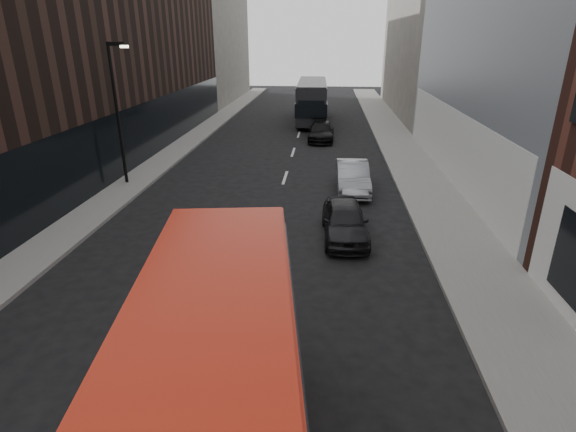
% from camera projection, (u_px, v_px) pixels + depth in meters
% --- Properties ---
extents(sidewalk_right, '(3.00, 80.00, 0.15)m').
position_uv_depth(sidewalk_right, '(407.00, 157.00, 29.19)').
color(sidewalk_right, slate).
rests_on(sidewalk_right, ground).
extents(sidewalk_left, '(2.00, 80.00, 0.15)m').
position_uv_depth(sidewalk_left, '(175.00, 152.00, 30.43)').
color(sidewalk_left, slate).
rests_on(sidewalk_left, ground).
extents(building_victorian, '(6.50, 24.00, 21.00)m').
position_uv_depth(building_victorian, '(426.00, 11.00, 42.88)').
color(building_victorian, '#605C54').
rests_on(building_victorian, ground).
extents(building_left_mid, '(5.00, 24.00, 14.00)m').
position_uv_depth(building_left_mid, '(141.00, 42.00, 32.76)').
color(building_left_mid, black).
rests_on(building_left_mid, ground).
extents(building_left_far, '(5.00, 20.00, 13.00)m').
position_uv_depth(building_left_far, '(213.00, 44.00, 53.29)').
color(building_left_far, '#605C54').
rests_on(building_left_far, ground).
extents(street_lamp, '(1.06, 0.22, 7.00)m').
position_uv_depth(street_lamp, '(118.00, 105.00, 22.45)').
color(street_lamp, black).
rests_on(street_lamp, sidewalk_left).
extents(grey_bus, '(2.88, 11.25, 3.61)m').
position_uv_depth(grey_bus, '(312.00, 100.00, 41.22)').
color(grey_bus, black).
rests_on(grey_bus, ground).
extents(car_a, '(1.90, 4.28, 1.43)m').
position_uv_depth(car_a, '(345.00, 221.00, 17.47)').
color(car_a, black).
rests_on(car_a, ground).
extents(car_b, '(1.68, 4.54, 1.48)m').
position_uv_depth(car_b, '(352.00, 177.00, 22.80)').
color(car_b, gray).
rests_on(car_b, ground).
extents(car_c, '(1.98, 4.69, 1.35)m').
position_uv_depth(car_c, '(321.00, 131.00, 34.05)').
color(car_c, black).
rests_on(car_c, ground).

